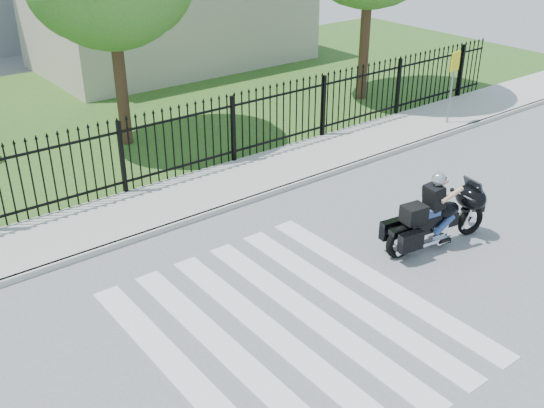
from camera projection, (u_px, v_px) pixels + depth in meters
ground at (292, 324)px, 10.33m from camera, size 120.00×120.00×0.00m
crosswalk at (292, 324)px, 10.33m from camera, size 5.00×5.50×0.01m
sidewalk at (147, 209)px, 13.84m from camera, size 40.00×2.00×0.12m
curb at (170, 227)px, 13.13m from camera, size 40.00×0.12×0.12m
grass_strip at (36, 125)px, 18.81m from camera, size 40.00×12.00×0.02m
iron_fence at (122, 159)px, 14.16m from camera, size 26.00×0.04×1.80m
building_low at (171, 17)px, 24.66m from camera, size 10.00×6.00×3.50m
motorcycle_rider at (436, 216)px, 12.28m from camera, size 2.44×1.02×1.62m
traffic_sign at (454, 73)px, 18.01m from camera, size 0.45×0.11×2.08m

